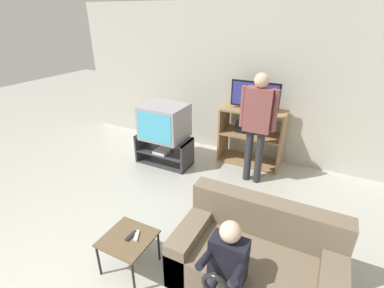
# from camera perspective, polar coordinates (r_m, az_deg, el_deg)

# --- Properties ---
(wall_back) EXTENTS (6.40, 0.06, 2.60)m
(wall_back) POSITION_cam_1_polar(r_m,az_deg,el_deg) (5.03, 8.45, 12.39)
(wall_back) COLOR beige
(wall_back) RESTS_ON ground_plane
(tv_stand) EXTENTS (0.94, 0.44, 0.49)m
(tv_stand) POSITION_cam_1_polar(r_m,az_deg,el_deg) (4.84, -5.73, -1.30)
(tv_stand) COLOR #38383D
(tv_stand) RESTS_ON ground_plane
(television_main) EXTENTS (0.70, 0.63, 0.56)m
(television_main) POSITION_cam_1_polar(r_m,az_deg,el_deg) (4.62, -5.66, 4.57)
(television_main) COLOR #9E9EA3
(television_main) RESTS_ON tv_stand
(media_shelf) EXTENTS (1.05, 0.50, 0.97)m
(media_shelf) POSITION_cam_1_polar(r_m,az_deg,el_deg) (4.85, 12.12, 1.60)
(media_shelf) COLOR #9E7A51
(media_shelf) RESTS_ON ground_plane
(television_flat) EXTENTS (0.79, 0.20, 0.46)m
(television_flat) POSITION_cam_1_polar(r_m,az_deg,el_deg) (4.59, 12.78, 9.44)
(television_flat) COLOR black
(television_flat) RESTS_ON media_shelf
(snack_table) EXTENTS (0.47, 0.47, 0.39)m
(snack_table) POSITION_cam_1_polar(r_m,az_deg,el_deg) (2.98, -12.99, -18.81)
(snack_table) COLOR brown
(snack_table) RESTS_ON ground_plane
(remote_control_black) EXTENTS (0.04, 0.14, 0.02)m
(remote_control_black) POSITION_cam_1_polar(r_m,az_deg,el_deg) (2.95, -12.39, -17.90)
(remote_control_black) COLOR #232328
(remote_control_black) RESTS_ON snack_table
(remote_control_white) EXTENTS (0.10, 0.14, 0.02)m
(remote_control_white) POSITION_cam_1_polar(r_m,az_deg,el_deg) (2.94, -11.32, -17.99)
(remote_control_white) COLOR silver
(remote_control_white) RESTS_ON snack_table
(couch) EXTENTS (1.49, 0.81, 0.80)m
(couch) POSITION_cam_1_polar(r_m,az_deg,el_deg) (2.91, 12.92, -22.29)
(couch) COLOR #756651
(couch) RESTS_ON ground_plane
(person_standing_adult) EXTENTS (0.53, 0.20, 1.68)m
(person_standing_adult) POSITION_cam_1_polar(r_m,az_deg,el_deg) (4.10, 13.29, 4.99)
(person_standing_adult) COLOR #2D2D33
(person_standing_adult) RESTS_ON ground_plane
(person_seated_child) EXTENTS (0.33, 0.43, 0.98)m
(person_seated_child) POSITION_cam_1_polar(r_m,az_deg,el_deg) (2.40, 6.70, -24.13)
(person_seated_child) COLOR #2D2D38
(person_seated_child) RESTS_ON ground_plane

